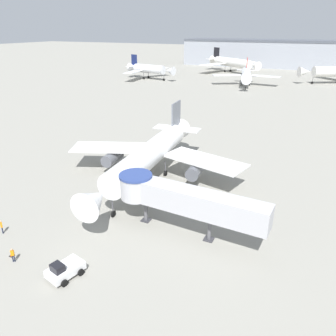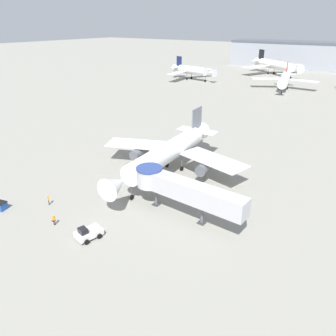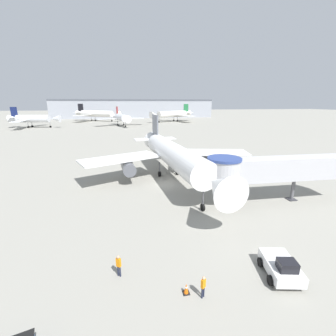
{
  "view_description": "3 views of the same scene",
  "coord_description": "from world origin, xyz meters",
  "px_view_note": "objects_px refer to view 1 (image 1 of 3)",
  "views": [
    {
      "loc": [
        24.78,
        -39.6,
        22.71
      ],
      "look_at": [
        6.25,
        -1.08,
        4.16
      ],
      "focal_mm": 35.0,
      "sensor_mm": 36.0,
      "label": 1
    },
    {
      "loc": [
        34.36,
        -44.81,
        26.9
      ],
      "look_at": [
        6.73,
        -5.33,
        5.13
      ],
      "focal_mm": 35.0,
      "sensor_mm": 36.0,
      "label": 2
    },
    {
      "loc": [
        -6.47,
        -32.98,
        12.47
      ],
      "look_at": [
        -0.07,
        -2.28,
        3.37
      ],
      "focal_mm": 24.0,
      "sensor_mm": 36.0,
      "label": 3
    }
  ],
  "objects_px": {
    "main_airplane": "(150,155)",
    "traffic_cone_apron_front": "(11,253)",
    "background_jet_red_tail": "(246,75)",
    "ground_crew_marshaller": "(1,226)",
    "traffic_cone_starboard_wing": "(213,203)",
    "jet_bridge": "(178,198)",
    "background_jet_black_tail": "(231,62)",
    "ground_crew_wing_walker": "(13,254)",
    "background_jet_navy_tail": "(148,69)",
    "pushback_tug_white": "(64,270)"
  },
  "relations": [
    {
      "from": "jet_bridge",
      "to": "background_jet_red_tail",
      "type": "distance_m",
      "value": 108.63
    },
    {
      "from": "jet_bridge",
      "to": "pushback_tug_white",
      "type": "height_order",
      "value": "jet_bridge"
    },
    {
      "from": "traffic_cone_apron_front",
      "to": "background_jet_navy_tail",
      "type": "bearing_deg",
      "value": 112.21
    },
    {
      "from": "traffic_cone_apron_front",
      "to": "background_jet_red_tail",
      "type": "bearing_deg",
      "value": 91.57
    },
    {
      "from": "background_jet_navy_tail",
      "to": "ground_crew_marshaller",
      "type": "bearing_deg",
      "value": -147.79
    },
    {
      "from": "main_airplane",
      "to": "traffic_cone_apron_front",
      "type": "height_order",
      "value": "main_airplane"
    },
    {
      "from": "ground_crew_wing_walker",
      "to": "background_jet_black_tail",
      "type": "height_order",
      "value": "background_jet_black_tail"
    },
    {
      "from": "main_airplane",
      "to": "pushback_tug_white",
      "type": "height_order",
      "value": "main_airplane"
    },
    {
      "from": "background_jet_black_tail",
      "to": "ground_crew_wing_walker",
      "type": "bearing_deg",
      "value": -136.03
    },
    {
      "from": "traffic_cone_apron_front",
      "to": "ground_crew_marshaller",
      "type": "height_order",
      "value": "ground_crew_marshaller"
    },
    {
      "from": "pushback_tug_white",
      "to": "background_jet_navy_tail",
      "type": "distance_m",
      "value": 131.6
    },
    {
      "from": "background_jet_black_tail",
      "to": "pushback_tug_white",
      "type": "bearing_deg",
      "value": -133.76
    },
    {
      "from": "jet_bridge",
      "to": "traffic_cone_starboard_wing",
      "type": "distance_m",
      "value": 9.03
    },
    {
      "from": "background_jet_black_tail",
      "to": "traffic_cone_apron_front",
      "type": "bearing_deg",
      "value": -136.35
    },
    {
      "from": "ground_crew_wing_walker",
      "to": "background_jet_black_tail",
      "type": "xyz_separation_m",
      "value": [
        -21.61,
        159.63,
        4.24
      ]
    },
    {
      "from": "jet_bridge",
      "to": "background_jet_black_tail",
      "type": "relative_size",
      "value": 0.54
    },
    {
      "from": "jet_bridge",
      "to": "background_jet_navy_tail",
      "type": "bearing_deg",
      "value": 123.21
    },
    {
      "from": "main_airplane",
      "to": "ground_crew_marshaller",
      "type": "relative_size",
      "value": 18.71
    },
    {
      "from": "traffic_cone_starboard_wing",
      "to": "background_jet_red_tail",
      "type": "xyz_separation_m",
      "value": [
        -19.29,
        99.43,
        4.29
      ]
    },
    {
      "from": "traffic_cone_starboard_wing",
      "to": "ground_crew_wing_walker",
      "type": "height_order",
      "value": "ground_crew_wing_walker"
    },
    {
      "from": "pushback_tug_white",
      "to": "traffic_cone_starboard_wing",
      "type": "xyz_separation_m",
      "value": [
        8.66,
        19.87,
        -0.49
      ]
    },
    {
      "from": "jet_bridge",
      "to": "background_jet_red_tail",
      "type": "height_order",
      "value": "background_jet_red_tail"
    },
    {
      "from": "traffic_cone_apron_front",
      "to": "ground_crew_marshaller",
      "type": "relative_size",
      "value": 0.43
    },
    {
      "from": "background_jet_navy_tail",
      "to": "background_jet_black_tail",
      "type": "relative_size",
      "value": 0.86
    },
    {
      "from": "main_airplane",
      "to": "traffic_cone_starboard_wing",
      "type": "height_order",
      "value": "main_airplane"
    },
    {
      "from": "pushback_tug_white",
      "to": "background_jet_red_tail",
      "type": "bearing_deg",
      "value": 108.2
    },
    {
      "from": "ground_crew_marshaller",
      "to": "background_jet_black_tail",
      "type": "distance_m",
      "value": 157.42
    },
    {
      "from": "jet_bridge",
      "to": "traffic_cone_apron_front",
      "type": "relative_size",
      "value": 24.2
    },
    {
      "from": "main_airplane",
      "to": "traffic_cone_starboard_wing",
      "type": "xyz_separation_m",
      "value": [
        11.66,
        -3.43,
        -3.97
      ]
    },
    {
      "from": "ground_crew_marshaller",
      "to": "background_jet_navy_tail",
      "type": "relative_size",
      "value": 0.06
    },
    {
      "from": "traffic_cone_starboard_wing",
      "to": "ground_crew_marshaller",
      "type": "bearing_deg",
      "value": -139.6
    },
    {
      "from": "pushback_tug_white",
      "to": "traffic_cone_starboard_wing",
      "type": "distance_m",
      "value": 21.68
    },
    {
      "from": "pushback_tug_white",
      "to": "background_jet_black_tail",
      "type": "bearing_deg",
      "value": 113.09
    },
    {
      "from": "traffic_cone_apron_front",
      "to": "background_jet_navy_tail",
      "type": "relative_size",
      "value": 0.03
    },
    {
      "from": "traffic_cone_apron_front",
      "to": "background_jet_black_tail",
      "type": "distance_m",
      "value": 160.48
    },
    {
      "from": "main_airplane",
      "to": "ground_crew_wing_walker",
      "type": "xyz_separation_m",
      "value": [
        -3.36,
        -23.95,
        -3.32
      ]
    },
    {
      "from": "traffic_cone_apron_front",
      "to": "ground_crew_wing_walker",
      "type": "xyz_separation_m",
      "value": [
        0.99,
        -0.55,
        0.59
      ]
    },
    {
      "from": "traffic_cone_apron_front",
      "to": "background_jet_red_tail",
      "type": "distance_m",
      "value": 119.51
    },
    {
      "from": "traffic_cone_apron_front",
      "to": "ground_crew_marshaller",
      "type": "xyz_separation_m",
      "value": [
        -4.45,
        2.55,
        0.65
      ]
    },
    {
      "from": "traffic_cone_apron_front",
      "to": "background_jet_navy_tail",
      "type": "xyz_separation_m",
      "value": [
        -48.64,
        119.13,
        4.26
      ]
    },
    {
      "from": "traffic_cone_apron_front",
      "to": "background_jet_red_tail",
      "type": "relative_size",
      "value": 0.03
    },
    {
      "from": "pushback_tug_white",
      "to": "ground_crew_wing_walker",
      "type": "distance_m",
      "value": 6.39
    },
    {
      "from": "traffic_cone_apron_front",
      "to": "ground_crew_wing_walker",
      "type": "distance_m",
      "value": 1.28
    },
    {
      "from": "traffic_cone_starboard_wing",
      "to": "ground_crew_marshaller",
      "type": "xyz_separation_m",
      "value": [
        -20.46,
        -17.41,
        0.71
      ]
    },
    {
      "from": "main_airplane",
      "to": "traffic_cone_apron_front",
      "type": "relative_size",
      "value": 43.17
    },
    {
      "from": "pushback_tug_white",
      "to": "background_jet_navy_tail",
      "type": "height_order",
      "value": "background_jet_navy_tail"
    },
    {
      "from": "jet_bridge",
      "to": "background_jet_red_tail",
      "type": "xyz_separation_m",
      "value": [
        -17.44,
        107.22,
        0.13
      ]
    },
    {
      "from": "jet_bridge",
      "to": "ground_crew_marshaller",
      "type": "bearing_deg",
      "value": -149.87
    },
    {
      "from": "traffic_cone_apron_front",
      "to": "background_jet_navy_tail",
      "type": "height_order",
      "value": "background_jet_navy_tail"
    },
    {
      "from": "main_airplane",
      "to": "ground_crew_wing_walker",
      "type": "relative_size",
      "value": 19.88
    }
  ]
}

